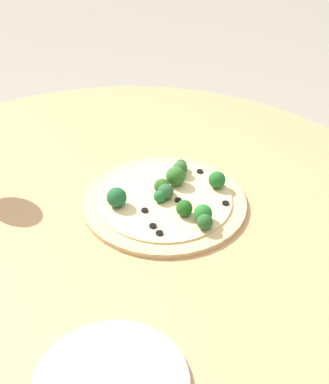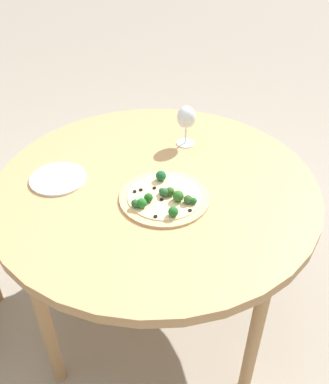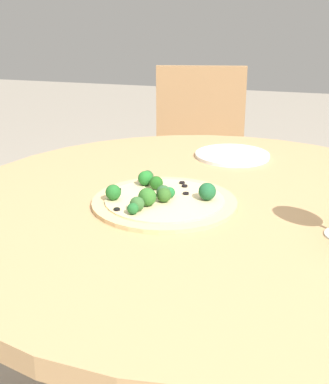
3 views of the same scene
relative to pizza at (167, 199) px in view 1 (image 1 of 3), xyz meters
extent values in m
cylinder|color=tan|center=(-0.04, 0.10, -0.03)|extent=(1.25, 1.25, 0.04)
cylinder|color=tan|center=(0.35, -0.29, -0.41)|extent=(0.05, 0.05, 0.71)
cylinder|color=tan|center=(0.00, 0.00, -0.01)|extent=(0.33, 0.33, 0.01)
cylinder|color=beige|center=(0.00, 0.00, 0.00)|extent=(0.27, 0.27, 0.00)
sphere|color=#1E5618|center=(-0.06, -0.03, 0.02)|extent=(0.03, 0.03, 0.03)
sphere|color=#2D6424|center=(0.05, -0.02, 0.02)|extent=(0.04, 0.04, 0.04)
sphere|color=#206124|center=(0.04, -0.11, 0.02)|extent=(0.04, 0.04, 0.04)
sphere|color=#1C572F|center=(-0.02, 0.10, 0.02)|extent=(0.04, 0.04, 0.04)
sphere|color=#1F5C27|center=(0.10, -0.04, 0.01)|extent=(0.02, 0.02, 0.02)
sphere|color=#1E652C|center=(-0.01, 0.01, 0.01)|extent=(0.03, 0.03, 0.03)
sphere|color=#2D581F|center=(0.02, 0.01, 0.02)|extent=(0.03, 0.03, 0.03)
sphere|color=#216D26|center=(-0.08, -0.06, 0.02)|extent=(0.04, 0.04, 0.04)
sphere|color=#2C562F|center=(0.00, 0.00, 0.02)|extent=(0.03, 0.03, 0.03)
sphere|color=#245426|center=(-0.10, -0.07, 0.02)|extent=(0.03, 0.03, 0.03)
sphere|color=#325C2B|center=(0.08, -0.03, 0.02)|extent=(0.03, 0.03, 0.03)
cylinder|color=black|center=(0.09, -0.08, 0.00)|extent=(0.01, 0.01, 0.00)
cylinder|color=black|center=(-0.01, -0.02, 0.00)|extent=(0.01, 0.01, 0.00)
cylinder|color=black|center=(-0.11, 0.02, 0.00)|extent=(0.01, 0.01, 0.00)
cylinder|color=black|center=(-0.09, 0.03, 0.00)|extent=(0.01, 0.01, 0.00)
cylinder|color=black|center=(0.00, 0.01, 0.00)|extent=(0.01, 0.01, 0.00)
cylinder|color=black|center=(-0.02, -0.12, 0.00)|extent=(0.01, 0.01, 0.00)
cylinder|color=black|center=(-0.04, 0.05, 0.00)|extent=(0.01, 0.01, 0.00)
cylinder|color=silver|center=(-0.42, 0.10, -0.01)|extent=(0.22, 0.22, 0.01)
camera|label=1|loc=(-0.87, 0.05, 0.63)|focal=50.00mm
camera|label=2|loc=(0.06, -1.21, 0.96)|focal=40.00mm
camera|label=3|loc=(1.09, 0.30, 0.44)|focal=50.00mm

